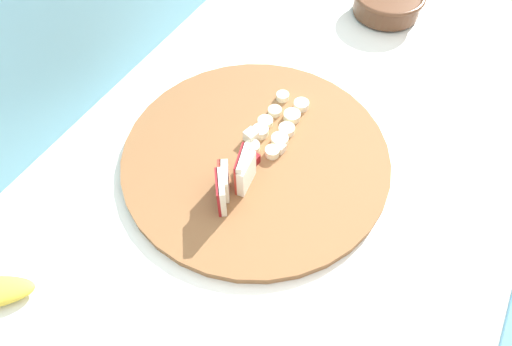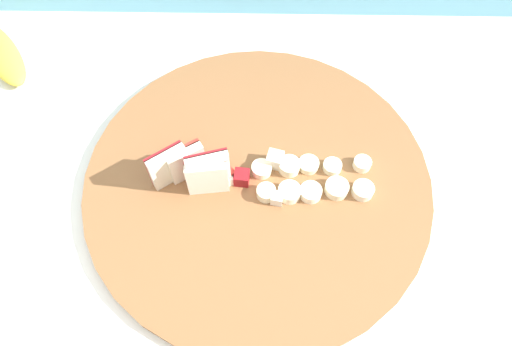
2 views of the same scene
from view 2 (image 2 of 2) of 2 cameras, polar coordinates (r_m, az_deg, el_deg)
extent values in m
cube|color=silver|center=(0.99, -1.63, -17.40)|extent=(1.35, 0.78, 0.90)
cube|color=#6BADC6|center=(0.92, -1.26, 12.73)|extent=(2.40, 0.04, 1.47)
cylinder|color=brown|center=(0.59, 0.19, -0.92)|extent=(0.45, 0.45, 0.01)
cube|color=#B22D23|center=(0.55, -6.18, -0.06)|extent=(0.05, 0.01, 0.06)
cube|color=white|center=(0.55, -6.15, -0.68)|extent=(0.05, 0.02, 0.06)
cube|color=maroon|center=(0.55, -6.10, 0.65)|extent=(0.05, 0.02, 0.07)
cube|color=#EFE5CC|center=(0.55, -5.98, 0.18)|extent=(0.05, 0.02, 0.07)
cube|color=#B22D23|center=(0.57, -9.07, 1.77)|extent=(0.04, 0.03, 0.05)
cube|color=#EFE5CC|center=(0.57, -8.75, 1.24)|extent=(0.05, 0.04, 0.05)
cube|color=maroon|center=(0.57, -11.22, 1.15)|extent=(0.04, 0.03, 0.06)
cube|color=beige|center=(0.56, -10.95, 0.75)|extent=(0.05, 0.04, 0.06)
cube|color=#EFE5CC|center=(0.57, -3.74, -0.82)|extent=(0.02, 0.02, 0.01)
cube|color=#B22D23|center=(0.57, -3.62, -0.15)|extent=(0.02, 0.02, 0.02)
cube|color=maroon|center=(0.57, -1.81, -0.56)|extent=(0.02, 0.02, 0.02)
cube|color=#EFE5CC|center=(0.58, 2.41, 1.71)|extent=(0.02, 0.02, 0.02)
cube|color=white|center=(0.56, 2.68, -3.21)|extent=(0.02, 0.02, 0.01)
cylinder|color=beige|center=(0.56, 1.30, -2.48)|extent=(0.02, 0.02, 0.01)
cylinder|color=#F4EAC6|center=(0.56, 4.24, -2.42)|extent=(0.03, 0.03, 0.01)
cylinder|color=white|center=(0.57, 6.92, -2.43)|extent=(0.03, 0.03, 0.01)
cylinder|color=beige|center=(0.57, 10.16, -1.91)|extent=(0.03, 0.03, 0.01)
cylinder|color=white|center=(0.58, 13.35, -2.12)|extent=(0.03, 0.03, 0.01)
cylinder|color=#F4EAC6|center=(0.58, 0.71, 0.51)|extent=(0.03, 0.03, 0.01)
cylinder|color=#F4EAC6|center=(0.58, 4.23, 0.87)|extent=(0.03, 0.03, 0.01)
cylinder|color=beige|center=(0.59, 6.67, 1.08)|extent=(0.03, 0.03, 0.01)
cylinder|color=#F4EAC6|center=(0.59, 9.62, 0.82)|extent=(0.02, 0.02, 0.01)
cylinder|color=#F4EAC6|center=(0.60, 13.27, 1.16)|extent=(0.02, 0.02, 0.01)
ellipsoid|color=gold|center=(0.81, -29.52, 13.03)|extent=(0.13, 0.16, 0.02)
camera|label=1|loc=(0.42, -95.88, 13.15)|focal=31.71mm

